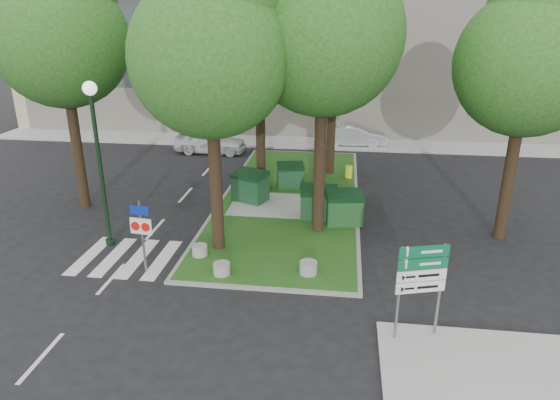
% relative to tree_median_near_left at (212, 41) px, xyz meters
% --- Properties ---
extents(ground, '(120.00, 120.00, 0.00)m').
position_rel_tree_median_near_left_xyz_m(ground, '(1.41, -2.56, -7.32)').
color(ground, black).
rests_on(ground, ground).
extents(median_island, '(6.00, 16.00, 0.12)m').
position_rel_tree_median_near_left_xyz_m(median_island, '(1.91, 5.44, -7.26)').
color(median_island, '#1E4814').
rests_on(median_island, ground).
extents(median_kerb, '(6.30, 16.30, 0.10)m').
position_rel_tree_median_near_left_xyz_m(median_kerb, '(1.91, 5.44, -7.27)').
color(median_kerb, gray).
rests_on(median_kerb, ground).
extents(sidewalk_corner, '(5.00, 4.00, 0.12)m').
position_rel_tree_median_near_left_xyz_m(sidewalk_corner, '(7.91, -6.06, -7.26)').
color(sidewalk_corner, '#999993').
rests_on(sidewalk_corner, ground).
extents(building_sidewalk, '(42.00, 3.00, 0.12)m').
position_rel_tree_median_near_left_xyz_m(building_sidewalk, '(1.41, 15.94, -7.26)').
color(building_sidewalk, '#999993').
rests_on(building_sidewalk, ground).
extents(zebra_crossing, '(5.00, 3.00, 0.01)m').
position_rel_tree_median_near_left_xyz_m(zebra_crossing, '(-2.34, -1.06, -7.31)').
color(zebra_crossing, silver).
rests_on(zebra_crossing, ground).
extents(apartment_building, '(41.00, 12.00, 16.00)m').
position_rel_tree_median_near_left_xyz_m(apartment_building, '(1.41, 23.44, 0.68)').
color(apartment_building, tan).
rests_on(apartment_building, ground).
extents(tree_median_near_left, '(5.20, 5.20, 10.53)m').
position_rel_tree_median_near_left_xyz_m(tree_median_near_left, '(0.00, 0.00, 0.00)').
color(tree_median_near_left, black).
rests_on(tree_median_near_left, ground).
extents(tree_median_near_right, '(5.60, 5.60, 11.46)m').
position_rel_tree_median_near_left_xyz_m(tree_median_near_right, '(3.50, 2.00, 0.67)').
color(tree_median_near_right, black).
rests_on(tree_median_near_right, ground).
extents(tree_median_mid, '(4.80, 4.80, 9.99)m').
position_rel_tree_median_near_left_xyz_m(tree_median_mid, '(0.50, 6.50, -0.34)').
color(tree_median_mid, black).
rests_on(tree_median_mid, ground).
extents(tree_median_far, '(5.80, 5.80, 11.93)m').
position_rel_tree_median_near_left_xyz_m(tree_median_far, '(3.70, 9.50, 1.00)').
color(tree_median_far, black).
rests_on(tree_median_far, ground).
extents(tree_street_left, '(5.40, 5.40, 11.00)m').
position_rel_tree_median_near_left_xyz_m(tree_street_left, '(-7.00, 3.50, 0.33)').
color(tree_street_left, black).
rests_on(tree_street_left, ground).
extents(tree_street_right, '(5.00, 5.00, 10.06)m').
position_rel_tree_median_near_left_xyz_m(tree_street_right, '(10.50, 2.50, -0.33)').
color(tree_street_right, black).
rests_on(tree_street_right, ground).
extents(dumpster_a, '(1.80, 1.57, 1.40)m').
position_rel_tree_median_near_left_xyz_m(dumpster_a, '(0.17, 4.83, -6.53)').
color(dumpster_a, '#0D3218').
rests_on(dumpster_a, median_island).
extents(dumpster_b, '(1.44, 1.14, 1.19)m').
position_rel_tree_median_near_left_xyz_m(dumpster_b, '(1.77, 6.94, -6.63)').
color(dumpster_b, '#113C1E').
rests_on(dumpster_b, median_island).
extents(dumpster_c, '(1.51, 1.10, 1.35)m').
position_rel_tree_median_near_left_xyz_m(dumpster_c, '(3.37, 3.23, -6.55)').
color(dumpster_c, '#103518').
rests_on(dumpster_c, median_island).
extents(dumpster_d, '(1.61, 1.25, 1.36)m').
position_rel_tree_median_near_left_xyz_m(dumpster_d, '(4.41, 2.79, -6.54)').
color(dumpster_d, '#144118').
rests_on(dumpster_d, median_island).
extents(bollard_left, '(0.54, 0.54, 0.38)m').
position_rel_tree_median_near_left_xyz_m(bollard_left, '(-0.60, -0.77, -7.01)').
color(bollard_left, '#979893').
rests_on(bollard_left, median_island).
extents(bollard_right, '(0.58, 0.58, 0.42)m').
position_rel_tree_median_near_left_xyz_m(bollard_right, '(3.31, -1.57, -6.99)').
color(bollard_right, gray).
rests_on(bollard_right, median_island).
extents(bollard_mid, '(0.55, 0.55, 0.39)m').
position_rel_tree_median_near_left_xyz_m(bollard_mid, '(0.49, -1.99, -7.00)').
color(bollard_mid, gray).
rests_on(bollard_mid, median_island).
extents(litter_bin, '(0.37, 0.37, 0.64)m').
position_rel_tree_median_near_left_xyz_m(litter_bin, '(4.61, 8.71, -6.88)').
color(litter_bin, '#CDDA19').
rests_on(litter_bin, median_island).
extents(street_lamp, '(0.48, 0.48, 6.03)m').
position_rel_tree_median_near_left_xyz_m(street_lamp, '(-4.26, -0.10, -3.52)').
color(street_lamp, black).
rests_on(street_lamp, ground).
extents(traffic_sign_pole, '(0.76, 0.13, 2.53)m').
position_rel_tree_median_near_left_xyz_m(traffic_sign_pole, '(-2.14, -1.93, -5.69)').
color(traffic_sign_pole, slate).
rests_on(traffic_sign_pole, ground).
extents(directional_sign, '(1.28, 0.42, 2.65)m').
position_rel_tree_median_near_left_xyz_m(directional_sign, '(6.38, -4.56, -5.44)').
color(directional_sign, slate).
rests_on(directional_sign, sidewalk_corner).
extents(car_white, '(4.34, 1.79, 1.47)m').
position_rel_tree_median_near_left_xyz_m(car_white, '(-3.82, 12.94, -6.58)').
color(car_white, silver).
rests_on(car_white, ground).
extents(car_silver, '(4.21, 1.66, 1.37)m').
position_rel_tree_median_near_left_xyz_m(car_silver, '(4.91, 15.78, -6.63)').
color(car_silver, '#A4A6AC').
rests_on(car_silver, ground).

